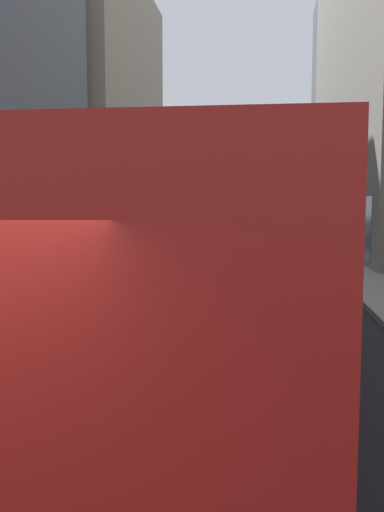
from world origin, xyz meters
name	(u,v)px	position (x,y,z in m)	size (l,w,h in m)	color
ground_plane	(232,239)	(0.00, 35.00, 0.00)	(120.00, 120.00, 0.00)	black
sidewalk_left	(152,237)	(-5.70, 35.00, 0.07)	(2.40, 110.00, 0.15)	#ADA89E
sidewalk_right	(316,239)	(5.70, 35.00, 0.07)	(2.40, 110.00, 0.15)	gray
building_left_far	(80,109)	(-11.90, 38.19, 9.66)	(9.54, 18.69, 19.33)	#A0937F
building_right_far	(374,107)	(11.90, 48.51, 11.03)	(9.75, 16.18, 22.07)	#4C515B
transit_bus	(210,254)	(1.20, 5.68, 1.78)	(2.78, 11.53, 3.05)	red
car_black_suv	(178,232)	(-2.80, 28.36, 0.82)	(1.82, 4.77, 1.62)	black
car_white_van	(242,244)	(1.20, 20.12, 0.82)	(1.77, 4.10, 1.62)	silver
car_yellow_taxi	(141,246)	(-2.80, 18.55, 0.82)	(1.87, 4.63, 1.62)	yellow
car_grey_wagon	(249,230)	(1.20, 31.60, 0.82)	(1.82, 4.43, 1.62)	slate
car_red_coupe	(250,226)	(1.20, 37.24, 0.82)	(1.90, 3.93, 1.62)	red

